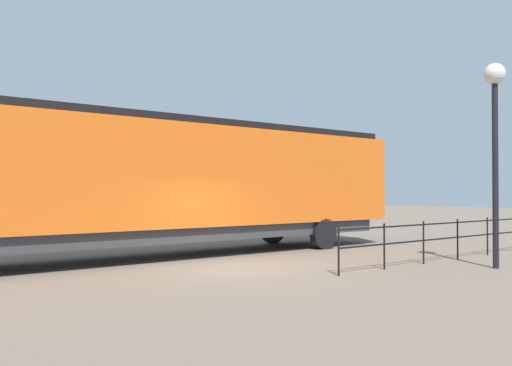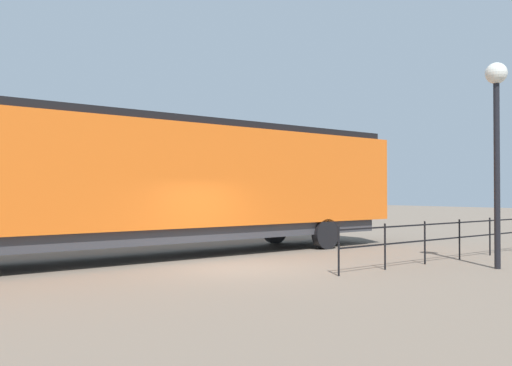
{
  "view_description": "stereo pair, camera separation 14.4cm",
  "coord_description": "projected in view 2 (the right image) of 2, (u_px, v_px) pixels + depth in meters",
  "views": [
    {
      "loc": [
        11.99,
        -8.85,
        2.08
      ],
      "look_at": [
        1.37,
        -0.39,
        2.3
      ],
      "focal_mm": 38.33,
      "sensor_mm": 36.0,
      "label": 1
    },
    {
      "loc": [
        12.08,
        -8.74,
        2.08
      ],
      "look_at": [
        1.37,
        -0.39,
        2.3
      ],
      "focal_mm": 38.33,
      "sensor_mm": 36.0,
      "label": 2
    }
  ],
  "objects": [
    {
      "name": "ground_plane",
      "position": [
        236.0,
        268.0,
        14.86
      ],
      "size": [
        120.0,
        120.0,
        0.0
      ],
      "primitive_type": "plane",
      "color": "#756656"
    },
    {
      "name": "locomotive",
      "position": [
        175.0,
        180.0,
        17.63
      ],
      "size": [
        3.15,
        18.48,
        4.39
      ],
      "color": "orange",
      "rests_on": "ground_plane"
    },
    {
      "name": "lamp_post",
      "position": [
        496.0,
        114.0,
        14.78
      ],
      "size": [
        0.58,
        0.58,
        5.59
      ],
      "color": "black",
      "rests_on": "ground_plane"
    },
    {
      "name": "platform_fence",
      "position": [
        459.0,
        234.0,
        16.74
      ],
      "size": [
        0.05,
        10.72,
        1.23
      ],
      "color": "black",
      "rests_on": "ground_plane"
    }
  ]
}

